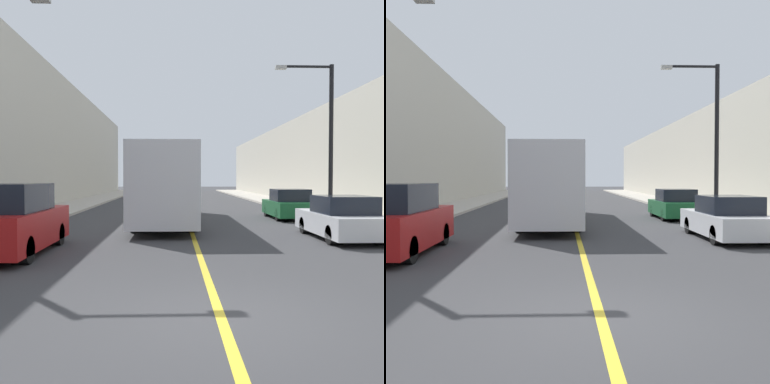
# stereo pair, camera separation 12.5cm
# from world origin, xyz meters

# --- Properties ---
(ground_plane) EXTENTS (200.00, 200.00, 0.00)m
(ground_plane) POSITION_xyz_m (0.00, 0.00, 0.00)
(ground_plane) COLOR #38383A
(sidewalk_left) EXTENTS (3.31, 72.00, 0.15)m
(sidewalk_left) POSITION_xyz_m (-7.88, 30.00, 0.07)
(sidewalk_left) COLOR #B2AA9E
(sidewalk_left) RESTS_ON ground
(sidewalk_right) EXTENTS (3.31, 72.00, 0.15)m
(sidewalk_right) POSITION_xyz_m (7.88, 30.00, 0.07)
(sidewalk_right) COLOR #B2AA9E
(sidewalk_right) RESTS_ON ground
(building_row_left) EXTENTS (4.00, 72.00, 10.29)m
(building_row_left) POSITION_xyz_m (-11.53, 30.00, 5.14)
(building_row_left) COLOR #B7B2A3
(building_row_left) RESTS_ON ground
(building_row_right) EXTENTS (4.00, 72.00, 7.08)m
(building_row_right) POSITION_xyz_m (11.53, 30.00, 3.54)
(building_row_right) COLOR #B7B2A3
(building_row_right) RESTS_ON ground
(road_center_line) EXTENTS (0.16, 72.00, 0.01)m
(road_center_line) POSITION_xyz_m (0.00, 30.00, 0.00)
(road_center_line) COLOR gold
(road_center_line) RESTS_ON ground
(bus) EXTENTS (2.53, 12.86, 3.34)m
(bus) POSITION_xyz_m (-1.06, 14.63, 1.80)
(bus) COLOR silver
(bus) RESTS_ON ground
(parked_suv_left) EXTENTS (1.86, 4.90, 1.92)m
(parked_suv_left) POSITION_xyz_m (-5.05, 5.84, 0.89)
(parked_suv_left) COLOR maroon
(parked_suv_left) RESTS_ON ground
(car_right_near) EXTENTS (1.89, 4.61, 1.47)m
(car_right_near) POSITION_xyz_m (5.01, 8.49, 0.67)
(car_right_near) COLOR silver
(car_right_near) RESTS_ON ground
(car_right_mid) EXTENTS (1.90, 4.24, 1.51)m
(car_right_mid) POSITION_xyz_m (5.16, 15.98, 0.68)
(car_right_mid) COLOR #145128
(car_right_mid) RESTS_ON ground
(street_lamp_right) EXTENTS (2.69, 0.24, 7.08)m
(street_lamp_right) POSITION_xyz_m (6.27, 13.83, 4.23)
(street_lamp_right) COLOR black
(street_lamp_right) RESTS_ON sidewalk_right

